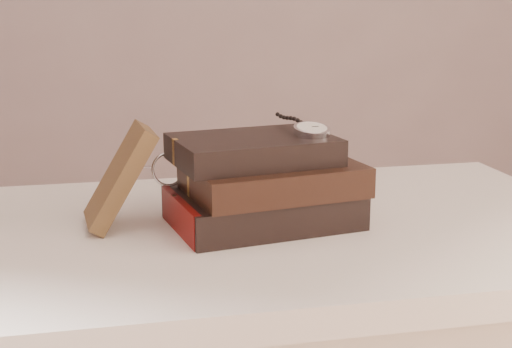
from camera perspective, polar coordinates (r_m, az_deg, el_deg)
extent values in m
cube|color=white|center=(1.07, 1.13, -4.87)|extent=(1.00, 0.60, 0.04)
cube|color=white|center=(1.09, 1.11, -7.85)|extent=(0.88, 0.49, 0.08)
cube|color=black|center=(1.06, 0.53, -2.65)|extent=(0.28, 0.22, 0.05)
cube|color=beige|center=(1.06, 0.69, -2.64)|extent=(0.27, 0.20, 0.04)
cube|color=gold|center=(1.04, -6.39, -2.98)|extent=(0.01, 0.01, 0.05)
cube|color=#660A09|center=(1.02, -5.93, -3.37)|extent=(0.04, 0.16, 0.05)
cube|color=black|center=(1.04, 1.36, -0.31)|extent=(0.26, 0.20, 0.04)
cube|color=beige|center=(1.04, 1.53, -0.30)|extent=(0.25, 0.19, 0.03)
cube|color=gold|center=(1.03, -5.19, -0.59)|extent=(0.01, 0.01, 0.04)
cube|color=black|center=(1.04, -0.23, 1.94)|extent=(0.25, 0.19, 0.04)
cube|color=beige|center=(1.04, -0.06, 1.96)|extent=(0.24, 0.18, 0.03)
cube|color=gold|center=(1.03, -6.34, 1.71)|extent=(0.01, 0.01, 0.04)
cube|color=#412D19|center=(1.05, -10.63, -0.20)|extent=(0.11, 0.11, 0.15)
cylinder|color=silver|center=(1.05, 4.40, 3.39)|extent=(0.06, 0.06, 0.02)
cylinder|color=white|center=(1.04, 4.41, 3.65)|extent=(0.05, 0.05, 0.01)
torus|color=silver|center=(1.04, 4.41, 3.62)|extent=(0.06, 0.06, 0.01)
cylinder|color=silver|center=(1.07, 3.68, 3.68)|extent=(0.01, 0.01, 0.01)
cube|color=black|center=(1.05, 4.26, 3.77)|extent=(0.00, 0.01, 0.00)
cube|color=black|center=(1.05, 4.67, 3.73)|extent=(0.01, 0.00, 0.00)
sphere|color=black|center=(1.08, 3.57, 4.05)|extent=(0.01, 0.01, 0.01)
sphere|color=black|center=(1.09, 3.29, 4.24)|extent=(0.01, 0.01, 0.01)
sphere|color=black|center=(1.10, 3.01, 4.36)|extent=(0.01, 0.01, 0.01)
sphere|color=black|center=(1.11, 2.74, 4.41)|extent=(0.01, 0.01, 0.01)
sphere|color=black|center=(1.12, 2.47, 4.43)|extent=(0.01, 0.01, 0.01)
sphere|color=black|center=(1.13, 2.21, 4.46)|extent=(0.01, 0.01, 0.01)
sphere|color=black|center=(1.15, 1.95, 4.55)|extent=(0.01, 0.01, 0.01)
sphere|color=black|center=(1.16, 1.70, 4.71)|extent=(0.01, 0.01, 0.01)
torus|color=silver|center=(1.08, -6.90, 0.35)|extent=(0.05, 0.02, 0.05)
torus|color=silver|center=(1.10, -4.10, 0.61)|extent=(0.05, 0.02, 0.05)
cylinder|color=silver|center=(1.09, -5.49, 0.65)|extent=(0.02, 0.01, 0.00)
cylinder|color=silver|center=(1.13, -8.80, 0.57)|extent=(0.02, 0.11, 0.03)
cylinder|color=silver|center=(1.16, -3.87, 1.00)|extent=(0.02, 0.11, 0.03)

